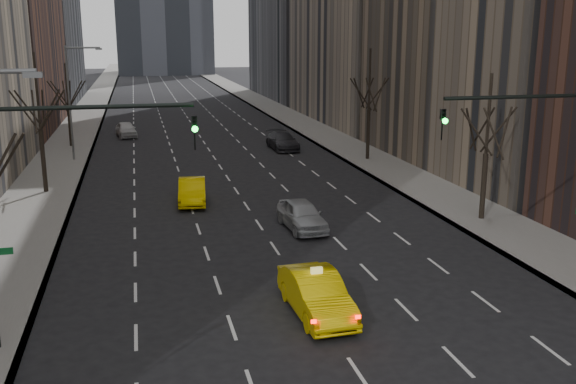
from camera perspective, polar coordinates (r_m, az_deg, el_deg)
sidewalk_left at (r=79.27m, az=-17.74°, el=5.99°), size 4.50×320.00×0.15m
sidewalk_right at (r=81.12m, az=-0.13°, el=6.80°), size 4.50×320.00×0.15m
tree_lw_c at (r=43.23m, az=-21.13°, el=5.06°), size 3.36×3.50×8.74m
tree_lw_d at (r=61.04m, az=-18.93°, el=7.07°), size 3.36×3.50×7.36m
tree_rw_b at (r=35.91m, az=17.19°, el=3.26°), size 3.36×3.50×7.82m
tree_rw_c at (r=52.00m, az=7.19°, el=7.19°), size 3.36×3.50×8.74m
traffic_mast_left at (r=21.10m, az=-21.28°, el=0.81°), size 6.69×0.39×8.00m
traffic_mast_right at (r=25.81m, az=23.00°, el=2.87°), size 6.69×0.39×8.00m
streetlight_far at (r=53.80m, az=-18.54°, el=8.51°), size 2.83×0.22×9.00m
taxi_sedan at (r=23.47m, az=2.53°, el=-9.03°), size 1.91×4.87×1.58m
silver_sedan_ahead at (r=33.52m, az=1.24°, el=-2.03°), size 2.08×4.57×1.52m
far_taxi at (r=39.07m, az=-8.52°, el=0.08°), size 1.99×4.66×1.49m
far_suv_grey at (r=57.18m, az=-0.49°, el=4.57°), size 2.31×5.31×1.52m
far_car_white at (r=66.30m, az=-14.19°, el=5.41°), size 2.34×4.59×1.50m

